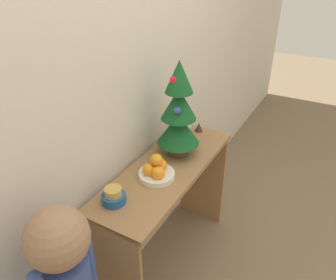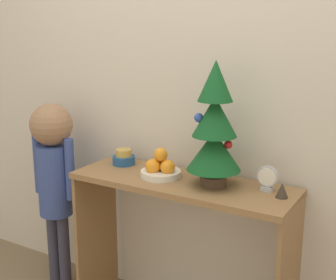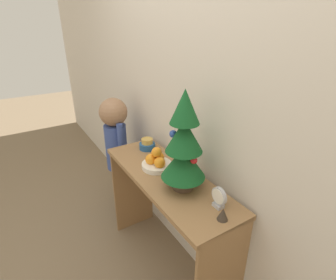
# 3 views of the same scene
# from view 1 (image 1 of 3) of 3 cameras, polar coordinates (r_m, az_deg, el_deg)

# --- Properties ---
(ground_plane) EXTENTS (12.00, 12.00, 0.00)m
(ground_plane) POSITION_cam_1_polar(r_m,az_deg,el_deg) (2.39, 4.09, -21.98)
(ground_plane) COLOR #7A664C
(back_wall) EXTENTS (7.00, 0.05, 2.50)m
(back_wall) POSITION_cam_1_polar(r_m,az_deg,el_deg) (1.81, -6.75, 9.33)
(back_wall) COLOR beige
(back_wall) RESTS_ON ground_plane
(console_table) EXTENTS (1.11, 0.38, 0.80)m
(console_table) POSITION_cam_1_polar(r_m,az_deg,el_deg) (2.02, -0.18, -9.23)
(console_table) COLOR olive
(console_table) RESTS_ON ground_plane
(mini_tree) EXTENTS (0.25, 0.25, 0.58)m
(mini_tree) POSITION_cam_1_polar(r_m,az_deg,el_deg) (1.89, 1.86, 4.86)
(mini_tree) COLOR #4C3828
(mini_tree) RESTS_ON console_table
(fruit_bowl) EXTENTS (0.20, 0.20, 0.15)m
(fruit_bowl) POSITION_cam_1_polar(r_m,az_deg,el_deg) (1.79, -2.04, -5.37)
(fruit_bowl) COLOR silver
(fruit_bowl) RESTS_ON console_table
(singing_bowl) EXTENTS (0.12, 0.12, 0.08)m
(singing_bowl) POSITION_cam_1_polar(r_m,az_deg,el_deg) (1.65, -9.45, -9.67)
(singing_bowl) COLOR #235189
(singing_bowl) RESTS_ON console_table
(desk_clock) EXTENTS (0.10, 0.04, 0.12)m
(desk_clock) POSITION_cam_1_polar(r_m,az_deg,el_deg) (2.21, 3.42, 2.28)
(desk_clock) COLOR #B2B2B7
(desk_clock) RESTS_ON console_table
(figurine) EXTENTS (0.06, 0.06, 0.07)m
(figurine) POSITION_cam_1_polar(r_m,az_deg,el_deg) (2.27, 5.39, 2.29)
(figurine) COLOR #382D23
(figurine) RESTS_ON console_table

